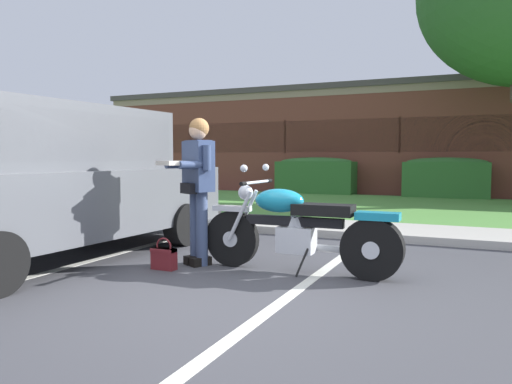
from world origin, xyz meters
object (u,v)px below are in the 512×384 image
object	(u,v)px
rider_person	(197,179)
brick_building	(421,142)
hedge_center_left	(446,177)
handbag	(164,257)
parked_suv_adjacent	(50,182)
motorcycle	(306,229)
hedge_left	(316,175)

from	to	relation	value
rider_person	brick_building	distance (m)	17.52
hedge_center_left	handbag	bearing A→B (deg)	-101.19
parked_suv_adjacent	motorcycle	bearing A→B (deg)	10.75
handbag	hedge_center_left	bearing A→B (deg)	78.81
handbag	hedge_center_left	distance (m)	11.44
rider_person	brick_building	xyz separation A→B (m)	(0.53, 17.49, 0.88)
handbag	motorcycle	bearing A→B (deg)	18.16
rider_person	hedge_left	xyz separation A→B (m)	(-2.04, 10.85, -0.36)
hedge_center_left	brick_building	world-z (taller)	brick_building
hedge_left	parked_suv_adjacent	bearing A→B (deg)	-88.81
motorcycle	parked_suv_adjacent	world-z (taller)	parked_suv_adjacent
brick_building	hedge_center_left	bearing A→B (deg)	-77.49
motorcycle	brick_building	size ratio (longest dim) A/B	0.10
parked_suv_adjacent	hedge_center_left	xyz separation A→B (m)	(3.81, 11.31, -0.30)
brick_building	hedge_left	bearing A→B (deg)	-111.24
hedge_left	hedge_center_left	bearing A→B (deg)	0.00
rider_person	parked_suv_adjacent	size ratio (longest dim) A/B	0.35
rider_person	parked_suv_adjacent	bearing A→B (deg)	-165.75
hedge_center_left	brick_building	bearing A→B (deg)	102.51
parked_suv_adjacent	brick_building	world-z (taller)	brick_building
motorcycle	rider_person	distance (m)	1.40
parked_suv_adjacent	hedge_left	distance (m)	11.32
motorcycle	hedge_center_left	xyz separation A→B (m)	(0.72, 10.72, 0.17)
handbag	parked_suv_adjacent	bearing A→B (deg)	-176.57
parked_suv_adjacent	hedge_left	size ratio (longest dim) A/B	1.90
rider_person	handbag	world-z (taller)	rider_person
rider_person	hedge_left	distance (m)	11.05
motorcycle	rider_person	xyz separation A→B (m)	(-1.29, -0.13, 0.53)
handbag	hedge_left	xyz separation A→B (m)	(-1.83, 11.22, 0.51)
handbag	parked_suv_adjacent	size ratio (longest dim) A/B	0.07
hedge_center_left	brick_building	size ratio (longest dim) A/B	0.10
parked_suv_adjacent	brick_building	size ratio (longest dim) A/B	0.21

